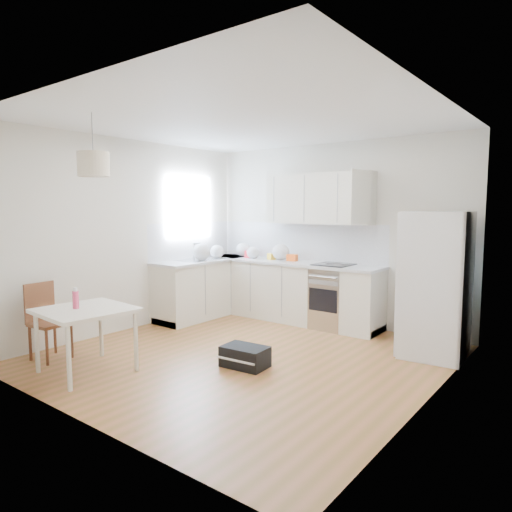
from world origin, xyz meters
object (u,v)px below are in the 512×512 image
Objects in this scene: dining_chair at (50,322)px; gym_bag at (245,357)px; refrigerator at (437,284)px; dining_table at (86,315)px.

dining_chair is 2.28m from gym_bag.
refrigerator is 4.51m from dining_chair.
dining_table is 1.90× the size of gym_bag.
refrigerator is 3.45× the size of gym_bag.
dining_chair reaches higher than dining_table.
refrigerator is 1.93× the size of dining_chair.
gym_bag is at bearing 25.35° from dining_chair.
dining_table is 1.07× the size of dining_chair.
dining_table is at bearing -4.09° from dining_chair.
dining_chair is (-3.45, -2.88, -0.41)m from refrigerator.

